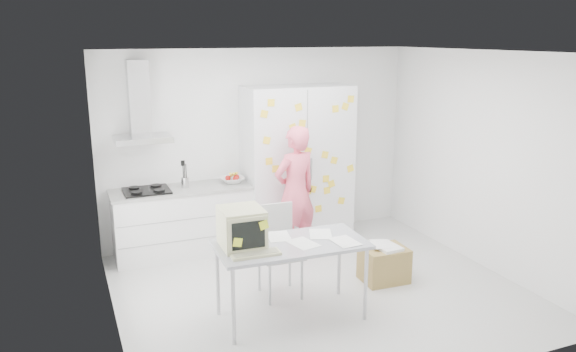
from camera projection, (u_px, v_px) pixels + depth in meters
name	position (u px, v px, depth m)	size (l,w,h in m)	color
floor	(318.00, 290.00, 6.51)	(4.50, 4.00, 0.02)	silver
walls	(295.00, 164.00, 6.83)	(4.52, 4.01, 2.70)	white
ceiling	(322.00, 52.00, 5.85)	(4.50, 4.00, 0.02)	white
counter_run	(183.00, 220.00, 7.48)	(1.84, 0.63, 1.28)	white
range_hood	(140.00, 110.00, 7.07)	(0.70, 0.48, 1.01)	silver
tall_cabinet	(297.00, 164.00, 7.91)	(1.50, 0.68, 2.20)	silver
person	(295.00, 192.00, 7.35)	(0.64, 0.42, 1.75)	#F9617B
desk	(260.00, 236.00, 5.60)	(1.55, 0.82, 1.22)	#999CA3
chair	(278.00, 245.00, 6.32)	(0.48, 0.48, 1.03)	#B1B0AE
cardboard_box	(384.00, 264.00, 6.70)	(0.54, 0.45, 0.46)	olive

